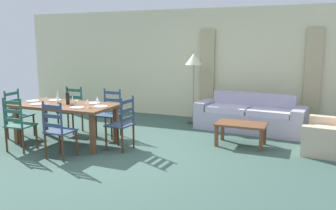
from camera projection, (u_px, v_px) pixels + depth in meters
The scene contains 35 objects.
ground_plane at pixel (123, 152), 6.16m from camera, with size 9.60×9.60×0.02m, color #38544A.
wall_far at pixel (187, 64), 8.93m from camera, with size 9.60×0.16×2.70m, color beige.
curtain_panel_left at pixel (207, 75), 8.62m from camera, with size 0.35×0.08×2.20m, color tan.
curtain_panel_right at pixel (313, 79), 7.71m from camera, with size 0.35×0.08×2.20m, color tan.
dining_table at pixel (66, 109), 6.57m from camera, with size 1.90×0.96×0.75m.
dining_chair_near_left at pixel (18, 124), 6.12m from camera, with size 0.45×0.43×0.96m.
dining_chair_near_right at pixel (58, 130), 5.73m from camera, with size 0.43×0.41×0.96m.
dining_chair_far_left at pixel (71, 110), 7.46m from camera, with size 0.44×0.42×0.96m.
dining_chair_far_right at pixel (110, 113), 7.10m from camera, with size 0.42×0.40×0.96m.
dining_chair_head_west at pixel (18, 114), 7.03m from camera, with size 0.43×0.44×0.96m.
dining_chair_head_east at pixel (122, 123), 6.19m from camera, with size 0.43×0.45×0.96m.
dinner_plate_near_left at pixel (37, 104), 6.50m from camera, with size 0.24×0.24×0.02m, color white.
fork_near_left at pixel (30, 104), 6.56m from camera, with size 0.02×0.17×0.01m, color silver.
dinner_plate_near_right at pixel (77, 108), 6.16m from camera, with size 0.24×0.24×0.02m, color white.
fork_near_right at pixel (70, 107), 6.22m from camera, with size 0.02×0.17×0.01m, color silver.
dinner_plate_far_left at pixel (55, 100), 6.95m from camera, with size 0.24×0.24×0.02m, color white.
fork_far_left at pixel (49, 100), 7.01m from camera, with size 0.02×0.17×0.01m, color silver.
dinner_plate_far_right at pixel (93, 103), 6.61m from camera, with size 0.24×0.24×0.02m, color white.
fork_far_right at pixel (87, 103), 6.67m from camera, with size 0.02×0.17×0.01m, color silver.
dinner_plate_head_west at pixel (33, 101), 6.85m from camera, with size 0.24×0.24×0.02m, color white.
fork_head_west at pixel (27, 101), 6.91m from camera, with size 0.02×0.17×0.01m, color silver.
dinner_plate_head_east at pixel (101, 107), 6.26m from camera, with size 0.24×0.24×0.02m, color white.
fork_head_east at pixel (94, 106), 6.32m from camera, with size 0.02×0.17×0.01m, color silver.
wine_bottle at pixel (68, 98), 6.51m from camera, with size 0.07×0.07×0.32m.
wine_glass_near_left at pixel (46, 98), 6.51m from camera, with size 0.06×0.06×0.16m.
wine_glass_near_right at pixel (87, 101), 6.19m from camera, with size 0.06×0.06×0.16m.
wine_glass_far_left at pixel (57, 96), 6.77m from camera, with size 0.06×0.06×0.16m.
wine_glass_far_right at pixel (97, 99), 6.44m from camera, with size 0.06×0.06×0.16m.
coffee_cup_primary at pixel (77, 103), 6.45m from camera, with size 0.07×0.07×0.09m, color beige.
candle_tall at pixel (58, 100), 6.63m from camera, with size 0.05×0.05×0.24m.
candle_short at pixel (73, 103), 6.44m from camera, with size 0.05×0.05×0.16m.
couch at pixel (250, 117), 7.61m from camera, with size 2.35×1.03×0.80m.
coffee_table at pixel (241, 127), 6.48m from camera, with size 0.90×0.56×0.42m.
armchair_upholstered at pixel (334, 138), 6.13m from camera, with size 0.91×1.24×0.72m.
standing_lamp at pixel (194, 63), 8.10m from camera, with size 0.40×0.40×1.64m.
Camera 1 is at (3.01, -5.16, 1.88)m, focal length 37.66 mm.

